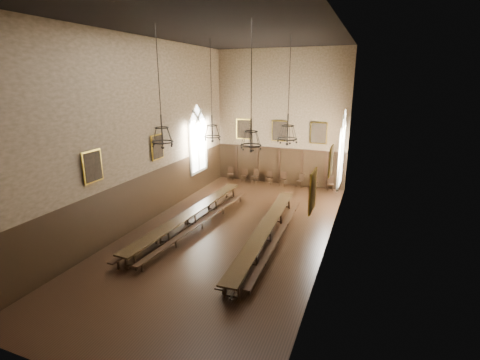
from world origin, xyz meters
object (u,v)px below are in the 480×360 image
Objects in this scene: table_left at (192,219)px; chandelier_front_left at (162,135)px; chandelier_back_right at (287,133)px; chair_0 at (231,176)px; chair_1 at (244,178)px; chair_5 at (300,183)px; bench_right_outer at (278,238)px; chair_4 at (283,182)px; chair_6 at (314,185)px; bench_right_inner at (260,231)px; chair_2 at (255,179)px; table_right at (265,234)px; bench_left_inner at (202,224)px; bench_left_outer at (185,219)px; chair_3 at (269,180)px; chandelier_front_right at (251,137)px; chair_7 at (330,186)px; chandelier_back_left at (212,131)px.

chandelier_front_left is at bearing -84.11° from table_left.
chair_0 is at bearing 131.09° from chandelier_back_right.
chair_1 is 4.04m from chair_5.
chair_4 is at bearing 103.19° from bench_right_outer.
chandelier_front_left reaches higher than chair_4.
chair_6 is 12.59m from chandelier_front_left.
chair_1 is 9.05m from chandelier_back_right.
bench_right_inner is 10.67× the size of chair_2.
table_right is 10.79× the size of chair_5.
chair_6 reaches higher than bench_left_inner.
bench_left_outer is at bearing -158.04° from chandelier_back_right.
chandelier_front_left is at bearing -92.15° from chair_3.
chair_1 is at bearing -159.82° from chair_5.
table_right is 2.06× the size of chandelier_back_right.
chair_2 is 12.14m from chandelier_front_right.
table_left is at bearing -100.22° from chair_4.
chandelier_front_right is at bearing -112.17° from chair_7.
bench_left_outer is 11.22× the size of chair_0.
bench_right_outer is at bearing -3.55° from bench_left_outer.
chair_0 reaches higher than bench_right_outer.
chandelier_back_left is (-0.59, 2.57, 4.17)m from bench_left_inner.
chair_4 reaches higher than chair_3.
chair_6 is at bearing 64.73° from bench_left_inner.
chair_2 is 0.20× the size of chandelier_back_right.
chair_6 is (3.15, -0.08, 0.01)m from chair_3.
chair_2 reaches higher than chair_5.
chandelier_front_right is at bearing -94.46° from chandelier_back_right.
chair_2 is (0.81, -0.06, 0.03)m from chair_1.
bench_right_outer is 1.79× the size of chandelier_back_left.
chandelier_front_right is (-0.75, -10.64, 4.78)m from chair_6.
chair_4 is (2.90, 8.28, -0.01)m from bench_left_outer.
chair_4 is at bearing 99.49° from table_right.
table_right is at bearing -35.95° from chandelier_back_left.
bench_left_outer is at bearing 176.45° from bench_right_outer.
chandelier_back_right is (0.55, -6.51, 4.36)m from chair_5.
chair_2 is 1.06× the size of chair_5.
chair_2 is 1.05m from chair_3.
chair_5 reaches higher than chair_0.
bench_left_outer is at bearing -179.70° from bench_right_inner.
chandelier_back_right reaches higher than chair_1.
chair_7 is 0.19× the size of chandelier_back_right.
chair_3 is at bearing 84.33° from bench_left_inner.
chair_1 is (-1.00, 8.52, -0.01)m from bench_left_inner.
chandelier_back_right is (4.23, 1.92, 4.25)m from table_left.
chair_3 is (2.94, 0.01, -0.00)m from chair_0.
chandelier_front_right is (2.40, -10.72, 4.79)m from chair_3.
chair_5 is at bearing 70.47° from bench_left_inner.
bench_right_outer is at bearing 27.56° from chandelier_front_left.
chandelier_back_right reaches higher than bench_left_inner.
chair_2 is at bearing -158.61° from chair_5.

